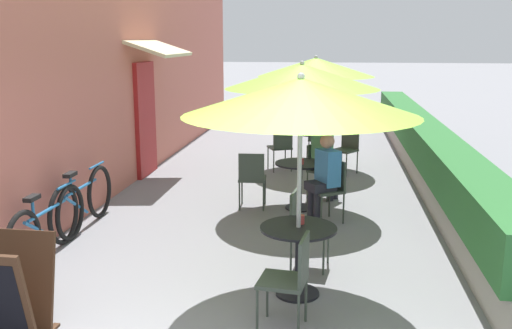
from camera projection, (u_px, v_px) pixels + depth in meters
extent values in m
cube|color=#C66B5B|center=(147.00, 61.00, 11.09)|extent=(0.24, 14.29, 4.20)
cube|color=maroon|center=(146.00, 119.00, 10.61)|extent=(0.08, 0.96, 2.10)
cube|color=beige|center=(159.00, 48.00, 10.29)|extent=(0.78, 1.80, 0.30)
cube|color=gray|center=(422.00, 163.00, 10.70)|extent=(0.44, 13.29, 0.45)
cube|color=#2D6B33|center=(423.00, 137.00, 10.59)|extent=(0.60, 12.62, 0.56)
cylinder|color=black|center=(297.00, 293.00, 5.74)|extent=(0.44, 0.44, 0.02)
cylinder|color=black|center=(298.00, 261.00, 5.66)|extent=(0.06, 0.06, 0.69)
cylinder|color=black|center=(298.00, 228.00, 5.59)|extent=(0.76, 0.76, 0.02)
cylinder|color=#B7B7BC|center=(299.00, 193.00, 5.51)|extent=(0.04, 0.04, 2.11)
cone|color=#8CD138|center=(301.00, 97.00, 5.31)|extent=(2.25, 2.25, 0.36)
sphere|color=#B7B7BC|center=(301.00, 76.00, 5.27)|extent=(0.07, 0.07, 0.07)
cube|color=#384238|center=(310.00, 229.00, 6.32)|extent=(0.45, 0.45, 0.04)
cube|color=#384238|center=(294.00, 210.00, 6.32)|extent=(0.08, 0.38, 0.42)
cylinder|color=#384238|center=(324.00, 255.00, 6.15)|extent=(0.02, 0.02, 0.45)
cylinder|color=#384238|center=(328.00, 244.00, 6.49)|extent=(0.02, 0.02, 0.45)
cylinder|color=#384238|center=(291.00, 252.00, 6.24)|extent=(0.02, 0.02, 0.45)
cylinder|color=#384238|center=(297.00, 241.00, 6.58)|extent=(0.02, 0.02, 0.45)
cube|color=#384238|center=(282.00, 281.00, 4.96)|extent=(0.45, 0.45, 0.04)
cube|color=#384238|center=(304.00, 260.00, 4.87)|extent=(0.08, 0.38, 0.42)
cylinder|color=#384238|center=(267.00, 294.00, 5.23)|extent=(0.02, 0.02, 0.45)
cylinder|color=#384238|center=(257.00, 312.00, 4.89)|extent=(0.02, 0.02, 0.45)
cylinder|color=#384238|center=(306.00, 298.00, 5.13)|extent=(0.02, 0.02, 0.45)
cylinder|color=#384238|center=(298.00, 317.00, 4.80)|extent=(0.02, 0.02, 0.45)
cylinder|color=#B73D3D|center=(301.00, 219.00, 5.67)|extent=(0.07, 0.07, 0.09)
cylinder|color=black|center=(300.00, 208.00, 8.64)|extent=(0.44, 0.44, 0.02)
cylinder|color=black|center=(300.00, 186.00, 8.56)|extent=(0.06, 0.06, 0.69)
cylinder|color=black|center=(300.00, 163.00, 8.49)|extent=(0.76, 0.76, 0.02)
cylinder|color=#B7B7BC|center=(301.00, 140.00, 8.41)|extent=(0.04, 0.04, 2.11)
cone|color=#8CD138|center=(302.00, 76.00, 8.21)|extent=(2.25, 2.25, 0.36)
sphere|color=#B7B7BC|center=(302.00, 63.00, 8.17)|extent=(0.07, 0.07, 0.07)
cube|color=#384238|center=(252.00, 179.00, 8.60)|extent=(0.42, 0.42, 0.04)
cube|color=#384238|center=(251.00, 168.00, 8.38)|extent=(0.38, 0.05, 0.42)
cylinder|color=#384238|center=(265.00, 190.00, 8.81)|extent=(0.02, 0.02, 0.45)
cylinder|color=#384238|center=(242.00, 190.00, 8.84)|extent=(0.02, 0.02, 0.45)
cylinder|color=#384238|center=(263.00, 196.00, 8.46)|extent=(0.02, 0.02, 0.45)
cylinder|color=#384238|center=(239.00, 196.00, 8.49)|extent=(0.02, 0.02, 0.45)
cube|color=#384238|center=(326.00, 191.00, 7.91)|extent=(0.55, 0.55, 0.04)
cube|color=#384238|center=(338.00, 175.00, 7.94)|extent=(0.23, 0.33, 0.42)
cylinder|color=#384238|center=(308.00, 205.00, 8.04)|extent=(0.02, 0.02, 0.45)
cylinder|color=#384238|center=(321.00, 211.00, 7.72)|extent=(0.02, 0.02, 0.45)
cylinder|color=#384238|center=(329.00, 202.00, 8.19)|extent=(0.02, 0.02, 0.45)
cylinder|color=#384238|center=(344.00, 208.00, 7.87)|extent=(0.02, 0.02, 0.45)
cylinder|color=#23232D|center=(311.00, 206.00, 7.95)|extent=(0.11, 0.11, 0.47)
cylinder|color=#23232D|center=(317.00, 209.00, 7.81)|extent=(0.11, 0.11, 0.47)
cube|color=#23232D|center=(320.00, 186.00, 7.85)|extent=(0.47, 0.45, 0.12)
cube|color=teal|center=(328.00, 168.00, 7.85)|extent=(0.37, 0.40, 0.50)
sphere|color=#A87556|center=(327.00, 141.00, 7.76)|extent=(0.20, 0.20, 0.20)
cube|color=#384238|center=(323.00, 171.00, 9.12)|extent=(0.54, 0.54, 0.04)
cube|color=#384238|center=(313.00, 156.00, 9.18)|extent=(0.20, 0.35, 0.42)
cylinder|color=#384238|center=(327.00, 188.00, 8.93)|extent=(0.02, 0.02, 0.45)
cylinder|color=#384238|center=(338.00, 184.00, 9.21)|extent=(0.02, 0.02, 0.45)
cylinder|color=#384238|center=(307.00, 185.00, 9.13)|extent=(0.02, 0.02, 0.45)
cylinder|color=#384238|center=(318.00, 180.00, 9.41)|extent=(0.02, 0.02, 0.45)
cylinder|color=#23232D|center=(330.00, 186.00, 9.00)|extent=(0.11, 0.11, 0.47)
cylinder|color=#23232D|center=(335.00, 184.00, 9.13)|extent=(0.11, 0.11, 0.47)
cube|color=#23232D|center=(328.00, 166.00, 9.05)|extent=(0.46, 0.43, 0.12)
cube|color=#4C8456|center=(322.00, 150.00, 9.06)|extent=(0.35, 0.40, 0.50)
sphere|color=#A87556|center=(324.00, 127.00, 8.97)|extent=(0.20, 0.20, 0.20)
cylinder|color=#B73D3D|center=(302.00, 161.00, 8.37)|extent=(0.07, 0.07, 0.09)
cylinder|color=black|center=(314.00, 167.00, 11.36)|extent=(0.44, 0.44, 0.02)
cylinder|color=black|center=(314.00, 150.00, 11.28)|extent=(0.06, 0.06, 0.69)
cylinder|color=black|center=(314.00, 133.00, 11.21)|extent=(0.76, 0.76, 0.02)
cylinder|color=#B7B7BC|center=(315.00, 115.00, 11.13)|extent=(0.04, 0.04, 2.11)
cone|color=#8CD138|center=(316.00, 67.00, 10.93)|extent=(2.25, 2.25, 0.36)
sphere|color=#B7B7BC|center=(316.00, 57.00, 10.89)|extent=(0.07, 0.07, 0.07)
cube|color=#384238|center=(319.00, 140.00, 11.94)|extent=(0.44, 0.44, 0.04)
cube|color=#384238|center=(310.00, 129.00, 11.94)|extent=(0.07, 0.38, 0.42)
cylinder|color=#384238|center=(326.00, 152.00, 11.78)|extent=(0.02, 0.02, 0.45)
cylinder|color=#384238|center=(328.00, 149.00, 12.12)|extent=(0.02, 0.02, 0.45)
cylinder|color=#384238|center=(309.00, 151.00, 11.86)|extent=(0.02, 0.02, 0.45)
cylinder|color=#384238|center=(311.00, 148.00, 12.21)|extent=(0.02, 0.02, 0.45)
cube|color=#384238|center=(280.00, 148.00, 11.06)|extent=(0.53, 0.53, 0.04)
cube|color=#384238|center=(283.00, 138.00, 10.84)|extent=(0.36, 0.18, 0.42)
cylinder|color=#384238|center=(285.00, 157.00, 11.33)|extent=(0.02, 0.02, 0.45)
cylinder|color=#384238|center=(268.00, 158.00, 11.23)|extent=(0.02, 0.02, 0.45)
cylinder|color=#384238|center=(291.00, 160.00, 10.99)|extent=(0.02, 0.02, 0.45)
cylinder|color=#384238|center=(274.00, 161.00, 10.89)|extent=(0.02, 0.02, 0.45)
cube|color=#384238|center=(344.00, 150.00, 10.78)|extent=(0.56, 0.56, 0.04)
cube|color=#384238|center=(350.00, 138.00, 10.86)|extent=(0.33, 0.25, 0.42)
cylinder|color=#384238|center=(331.00, 162.00, 10.82)|extent=(0.02, 0.02, 0.45)
cylinder|color=#384238|center=(346.00, 165.00, 10.58)|extent=(0.02, 0.02, 0.45)
cylinder|color=#384238|center=(342.00, 159.00, 11.08)|extent=(0.02, 0.02, 0.45)
cylinder|color=#384238|center=(357.00, 162.00, 10.83)|extent=(0.02, 0.02, 0.45)
cylinder|color=teal|center=(318.00, 130.00, 11.23)|extent=(0.07, 0.07, 0.09)
torus|color=black|center=(70.00, 213.00, 7.22)|extent=(0.07, 0.72, 0.72)
torus|color=black|center=(23.00, 243.00, 6.15)|extent=(0.07, 0.72, 0.72)
cylinder|color=#236BA8|center=(47.00, 210.00, 6.64)|extent=(0.05, 0.86, 0.04)
cylinder|color=#236BA8|center=(40.00, 230.00, 6.49)|extent=(0.05, 0.63, 0.41)
cylinder|color=#236BA8|center=(33.00, 209.00, 6.33)|extent=(0.04, 0.04, 0.25)
cube|color=black|center=(32.00, 198.00, 6.30)|extent=(0.10, 0.22, 0.05)
cylinder|color=#236BA8|center=(66.00, 185.00, 7.09)|extent=(0.03, 0.46, 0.03)
torus|color=black|center=(100.00, 192.00, 8.15)|extent=(0.06, 0.75, 0.75)
torus|color=black|center=(64.00, 214.00, 7.09)|extent=(0.06, 0.75, 0.75)
cylinder|color=#236BA8|center=(82.00, 187.00, 7.57)|extent=(0.05, 0.86, 0.04)
cylinder|color=#236BA8|center=(76.00, 205.00, 7.43)|extent=(0.04, 0.63, 0.41)
cylinder|color=#236BA8|center=(71.00, 185.00, 7.26)|extent=(0.04, 0.04, 0.26)
cube|color=black|center=(70.00, 175.00, 7.23)|extent=(0.10, 0.22, 0.05)
cylinder|color=#236BA8|center=(97.00, 165.00, 8.02)|extent=(0.03, 0.46, 0.03)
cube|color=#422819|center=(22.00, 280.00, 5.02)|extent=(0.59, 0.24, 0.86)
cube|color=black|center=(23.00, 277.00, 5.03)|extent=(0.49, 0.17, 0.65)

